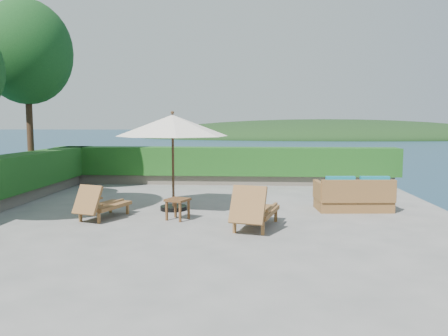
# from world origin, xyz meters

# --- Properties ---
(ground) EXTENTS (12.00, 12.00, 0.00)m
(ground) POSITION_xyz_m (0.00, 0.00, 0.00)
(ground) COLOR gray
(ground) RESTS_ON ground
(foundation) EXTENTS (12.00, 12.00, 3.00)m
(foundation) POSITION_xyz_m (0.00, 0.00, -1.55)
(foundation) COLOR #544D43
(foundation) RESTS_ON ocean
(offshore_island) EXTENTS (126.00, 57.60, 12.60)m
(offshore_island) POSITION_xyz_m (25.00, 140.00, -3.00)
(offshore_island) COLOR black
(offshore_island) RESTS_ON ocean
(planter_wall_far) EXTENTS (12.00, 0.60, 0.36)m
(planter_wall_far) POSITION_xyz_m (0.00, 5.60, 0.18)
(planter_wall_far) COLOR #746B5D
(planter_wall_far) RESTS_ON ground
(hedge_far) EXTENTS (12.40, 0.90, 1.00)m
(hedge_far) POSITION_xyz_m (0.00, 5.60, 0.85)
(hedge_far) COLOR #1A4A15
(hedge_far) RESTS_ON planter_wall_far
(tree_far) EXTENTS (2.80, 2.80, 6.03)m
(tree_far) POSITION_xyz_m (-6.00, 3.20, 4.40)
(tree_far) COLOR #3C2717
(tree_far) RESTS_ON ground
(patio_umbrella) EXTENTS (3.44, 3.44, 2.54)m
(patio_umbrella) POSITION_xyz_m (-1.01, 0.80, 2.15)
(patio_umbrella) COLOR black
(patio_umbrella) RESTS_ON ground
(lounge_left) EXTENTS (1.04, 1.59, 0.85)m
(lounge_left) POSITION_xyz_m (-2.50, -0.35, 0.36)
(lounge_left) COLOR olive
(lounge_left) RESTS_ON ground
(lounge_right) EXTENTS (1.11, 1.83, 0.98)m
(lounge_right) POSITION_xyz_m (1.07, -1.06, 0.41)
(lounge_right) COLOR olive
(lounge_right) RESTS_ON ground
(side_table) EXTENTS (0.62, 0.62, 0.50)m
(side_table) POSITION_xyz_m (-0.70, -0.32, 0.41)
(side_table) COLOR brown
(side_table) RESTS_ON ground
(wicker_loveseat) EXTENTS (1.94, 1.10, 0.92)m
(wicker_loveseat) POSITION_xyz_m (3.61, 1.03, 0.36)
(wicker_loveseat) COLOR olive
(wicker_loveseat) RESTS_ON ground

